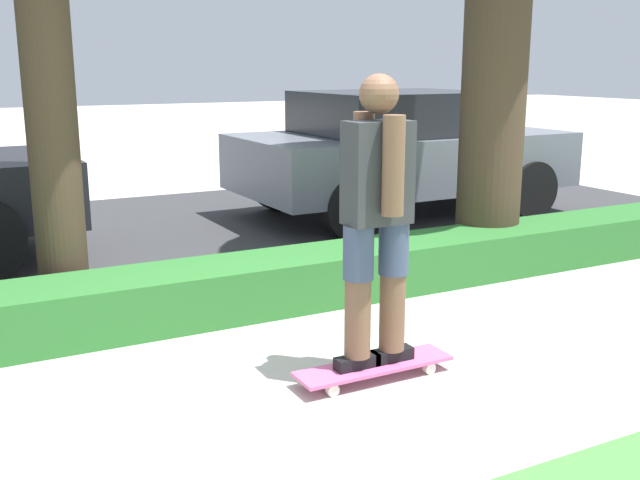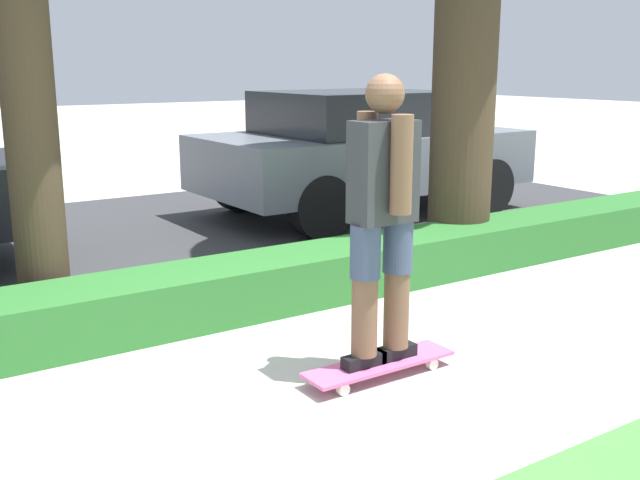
{
  "view_description": "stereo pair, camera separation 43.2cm",
  "coord_description": "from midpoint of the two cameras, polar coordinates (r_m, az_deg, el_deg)",
  "views": [
    {
      "loc": [
        -1.93,
        -3.21,
        1.74
      ],
      "look_at": [
        0.07,
        0.6,
        0.73
      ],
      "focal_mm": 42.0,
      "sensor_mm": 36.0,
      "label": 1
    },
    {
      "loc": [
        -2.3,
        -2.99,
        1.74
      ],
      "look_at": [
        0.07,
        0.6,
        0.73
      ],
      "focal_mm": 42.0,
      "sensor_mm": 36.0,
      "label": 2
    }
  ],
  "objects": [
    {
      "name": "hedge_row",
      "position": [
        5.38,
        -3.36,
        -3.57
      ],
      "size": [
        13.08,
        0.6,
        0.37
      ],
      "color": "#2D702D",
      "rests_on": "ground_plane"
    },
    {
      "name": "ground_plane",
      "position": [
        4.14,
        6.09,
        -11.73
      ],
      "size": [
        60.0,
        60.0,
        0.0
      ],
      "primitive_type": "plane",
      "color": "#BCB7AD"
    },
    {
      "name": "skater_person",
      "position": [
        4.06,
        7.4,
        1.81
      ],
      "size": [
        0.49,
        0.41,
        1.61
      ],
      "color": "black",
      "rests_on": "skateboard"
    },
    {
      "name": "skateboard",
      "position": [
        4.32,
        7.06,
        -9.61
      ],
      "size": [
        0.94,
        0.24,
        0.09
      ],
      "color": "#DB5B93",
      "rests_on": "ground_plane"
    },
    {
      "name": "parked_car_middle",
      "position": [
        8.87,
        7.52,
        6.8
      ],
      "size": [
        3.85,
        1.99,
        1.44
      ],
      "rotation": [
        0.0,
        0.0,
        0.01
      ],
      "color": "slate",
      "rests_on": "ground_plane"
    },
    {
      "name": "street_asphalt",
      "position": [
        7.8,
        -11.28,
        0.12
      ],
      "size": [
        13.08,
        5.0,
        0.01
      ],
      "color": "#38383A",
      "rests_on": "ground_plane"
    }
  ]
}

